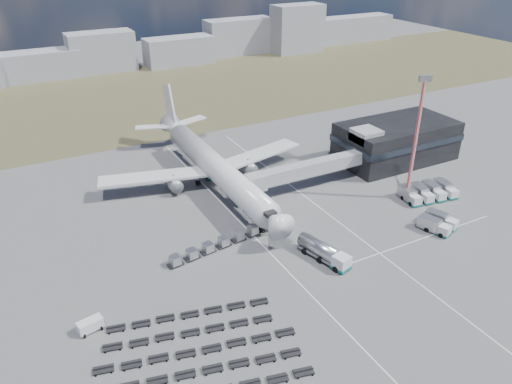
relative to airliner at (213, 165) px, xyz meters
name	(u,v)px	position (x,y,z in m)	size (l,w,h in m)	color
ground	(284,255)	(0.00, -32.38, -5.29)	(420.00, 420.00, 0.00)	#565659
grass_strip	(126,99)	(0.00, 77.62, -5.29)	(420.00, 90.00, 0.01)	brown
lane_markings	(318,234)	(9.77, -29.38, -5.29)	(47.12, 110.00, 0.01)	silver
terminal	(396,141)	(47.77, -8.41, -0.04)	(30.40, 16.40, 11.00)	black
jet_bridge	(298,171)	(15.90, -11.95, -0.24)	(30.30, 3.80, 7.05)	#939399
airliner	(213,165)	(0.00, 0.00, 0.00)	(51.59, 64.53, 17.62)	silver
skyline	(65,58)	(-13.10, 117.94, 2.53)	(324.58, 24.47, 22.33)	#90919D
fuel_tanker	(324,252)	(5.54, -37.14, -3.54)	(5.29, 11.19, 3.51)	silver
pushback_tug	(280,226)	(3.77, -24.38, -4.60)	(3.03, 1.70, 1.39)	silver
utility_van	(90,326)	(-35.75, -35.84, -4.27)	(3.73, 1.69, 2.04)	silver
catering_truck	(209,169)	(1.18, 5.53, -3.68)	(3.37, 7.08, 3.15)	silver
service_trucks_near	(438,223)	(31.93, -39.04, -3.89)	(7.08, 7.76, 2.59)	silver
service_trucks_far	(428,192)	(39.90, -28.32, -3.86)	(12.72, 8.23, 2.64)	silver
uld_row	(231,239)	(-7.03, -24.41, -4.21)	(26.81, 5.67, 1.81)	black
baggage_dollies	(197,363)	(-24.16, -49.46, -4.96)	(32.05, 26.57, 0.67)	black
floodlight_mast	(415,140)	(35.60, -26.39, 8.66)	(2.63, 2.15, 27.83)	red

